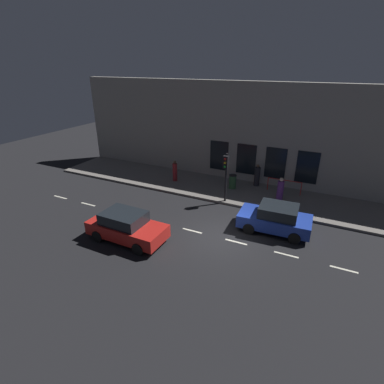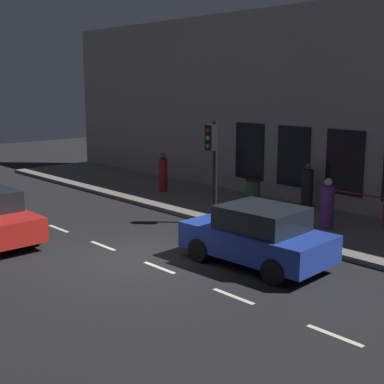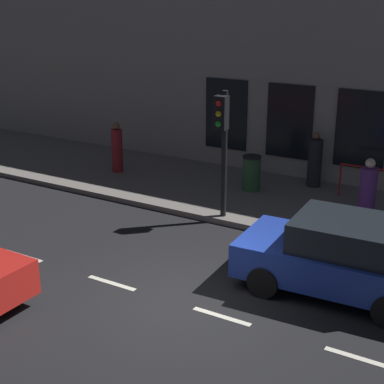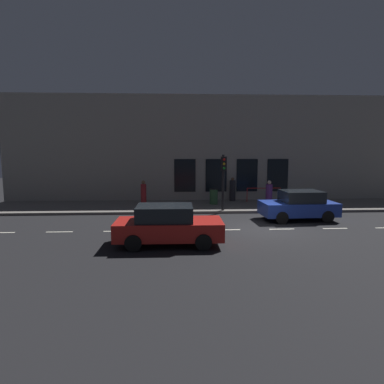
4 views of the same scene
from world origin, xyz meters
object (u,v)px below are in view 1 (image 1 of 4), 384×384
pedestrian_0 (257,176)px  pedestrian_1 (175,171)px  trash_bin (233,181)px  pedestrian_2 (280,190)px  parked_car_0 (126,226)px  parked_car_1 (275,218)px  traffic_light (226,170)px

pedestrian_0 → pedestrian_1: size_ratio=1.01×
pedestrian_0 → trash_bin: pedestrian_0 is taller
pedestrian_0 → pedestrian_2: (-1.87, -2.07, -0.03)m
parked_car_0 → parked_car_1: (4.36, -6.92, -0.00)m
traffic_light → pedestrian_0: 4.19m
parked_car_0 → parked_car_1: same height
traffic_light → parked_car_0: (-6.47, 3.14, -1.60)m
parked_car_1 → pedestrian_2: size_ratio=2.47×
pedestrian_0 → parked_car_1: bearing=93.7°
pedestrian_2 → parked_car_1: bearing=-105.4°
pedestrian_0 → traffic_light: bearing=52.0°
pedestrian_0 → pedestrian_2: pedestrian_0 is taller
traffic_light → pedestrian_0: traffic_light is taller
traffic_light → parked_car_1: 4.62m
traffic_light → parked_car_1: (-2.11, -3.78, -1.61)m
parked_car_0 → trash_bin: 9.35m
pedestrian_1 → pedestrian_2: bearing=-173.3°
pedestrian_1 → trash_bin: (0.53, -4.58, -0.24)m
parked_car_1 → trash_bin: size_ratio=3.82×
pedestrian_2 → trash_bin: size_ratio=1.55×
parked_car_1 → pedestrian_2: 4.01m
parked_car_1 → pedestrian_2: bearing=4.6°
traffic_light → pedestrian_0: (3.73, -1.20, -1.49)m
parked_car_0 → trash_bin: (8.90, -2.87, -0.12)m
pedestrian_1 → traffic_light: bearing=165.6°
traffic_light → pedestrian_1: (1.90, 4.85, -1.48)m
pedestrian_2 → trash_bin: (0.57, 3.55, -0.20)m
traffic_light → pedestrian_0: size_ratio=1.98×
pedestrian_2 → parked_car_0: bearing=-150.2°
trash_bin → pedestrian_1: bearing=96.6°
pedestrian_2 → traffic_light: bearing=-173.0°
parked_car_1 → trash_bin: parked_car_1 is taller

